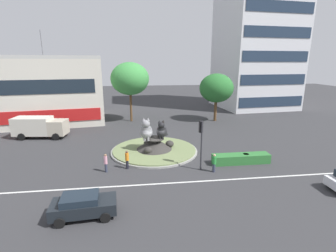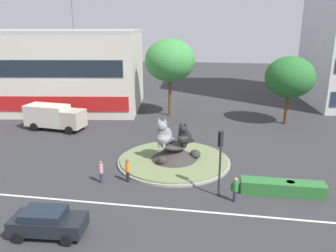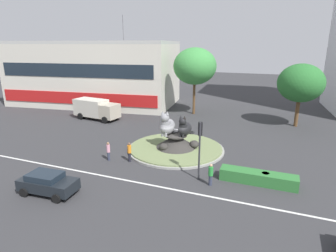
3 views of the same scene
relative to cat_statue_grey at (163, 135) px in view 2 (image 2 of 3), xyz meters
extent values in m
plane|color=#333335|center=(0.85, 0.21, -2.46)|extent=(160.00, 160.00, 0.00)
cube|color=silver|center=(0.85, -7.37, -2.45)|extent=(112.00, 0.20, 0.01)
cylinder|color=gray|center=(0.85, 0.21, -2.37)|extent=(9.50, 9.50, 0.18)
cylinder|color=#707F51|center=(0.85, 0.21, -2.21)|extent=(9.12, 9.12, 0.13)
cone|color=#33302D|center=(0.85, 0.21, -1.52)|extent=(3.87, 3.87, 1.26)
cylinder|color=#33302D|center=(0.85, 0.21, -0.96)|extent=(2.13, 2.13, 0.12)
ellipsoid|color=#33302D|center=(2.61, 0.62, -1.78)|extent=(0.93, 0.99, 0.74)
ellipsoid|color=#33302D|center=(0.08, 1.47, -1.87)|extent=(0.71, 0.60, 0.57)
ellipsoid|color=#33302D|center=(0.10, -1.13, -1.81)|extent=(0.86, 0.74, 0.68)
ellipsoid|color=gray|center=(0.00, 0.12, -0.13)|extent=(1.44, 2.18, 1.54)
cylinder|color=gray|center=(-0.02, -0.31, 0.05)|extent=(1.05, 1.05, 0.96)
sphere|color=gray|center=(-0.03, -0.46, 0.89)|extent=(0.85, 0.85, 0.85)
torus|color=gray|center=(0.38, 0.96, -0.74)|extent=(1.09, 1.09, 0.19)
cone|color=gray|center=(0.20, -0.47, 1.38)|extent=(0.36, 0.36, 0.35)
cone|color=gray|center=(-0.26, -0.45, 1.38)|extent=(0.36, 0.36, 0.35)
cylinder|color=gray|center=(0.14, -0.66, -0.70)|extent=(0.27, 0.27, 0.39)
cylinder|color=gray|center=(-0.21, -0.65, -0.70)|extent=(0.27, 0.27, 0.39)
ellipsoid|color=black|center=(1.71, 0.40, -0.24)|extent=(1.42, 1.96, 1.30)
cylinder|color=black|center=(1.65, 0.05, -0.10)|extent=(0.98, 0.98, 0.81)
sphere|color=black|center=(1.62, -0.08, 0.61)|extent=(0.72, 0.72, 0.72)
torus|color=black|center=(2.12, 1.07, -0.77)|extent=(1.02, 1.02, 0.16)
cone|color=black|center=(1.82, -0.11, 1.03)|extent=(0.34, 0.34, 0.29)
cone|color=black|center=(1.43, -0.05, 1.03)|extent=(0.34, 0.34, 0.29)
cylinder|color=black|center=(1.74, -0.27, -0.73)|extent=(0.23, 0.23, 0.33)
cylinder|color=black|center=(1.45, -0.22, -0.73)|extent=(0.23, 0.23, 0.33)
cylinder|color=#2D2D33|center=(4.71, -5.16, -0.17)|extent=(0.14, 0.14, 4.58)
cube|color=black|center=(4.67, -4.95, 1.60)|extent=(0.36, 0.30, 1.05)
sphere|color=red|center=(4.66, -4.87, 1.92)|extent=(0.18, 0.18, 0.18)
sphere|color=#392706|center=(4.66, -4.87, 1.60)|extent=(0.18, 0.18, 0.18)
sphere|color=black|center=(4.66, -4.87, 1.29)|extent=(0.18, 0.18, 0.18)
cube|color=beige|center=(-20.28, 17.04, 2.57)|extent=(28.75, 16.91, 10.05)
cube|color=#B21919|center=(-19.33, 10.45, -0.45)|extent=(25.81, 3.83, 1.81)
cube|color=#19232D|center=(-19.34, 10.47, 3.78)|extent=(24.73, 3.64, 2.01)
cube|color=#B2B2AD|center=(-20.28, 17.04, 7.85)|extent=(28.75, 16.91, 0.50)
cylinder|color=#4C4C51|center=(-16.68, 20.96, 10.27)|extent=(0.10, 0.10, 4.34)
cube|color=#2D7033|center=(9.03, -4.09, -2.01)|extent=(5.63, 1.20, 0.90)
cylinder|color=brown|center=(-1.89, 15.37, -0.19)|extent=(0.37, 0.37, 4.54)
ellipsoid|color=#3D8E42|center=(-1.89, 15.37, 4.56)|extent=(6.18, 6.18, 5.25)
cylinder|color=brown|center=(12.11, 13.79, -0.81)|extent=(0.46, 0.46, 3.28)
ellipsoid|color=#286B2D|center=(12.11, 13.79, 3.04)|extent=(5.53, 5.53, 4.70)
cylinder|color=black|center=(-1.97, -4.04, -2.04)|extent=(0.25, 0.25, 0.83)
cylinder|color=orange|center=(-1.97, -4.04, -1.27)|extent=(0.33, 0.33, 0.72)
sphere|color=brown|center=(-1.97, -4.04, -0.79)|extent=(0.24, 0.24, 0.24)
cylinder|color=#33384C|center=(-3.85, -4.52, -2.06)|extent=(0.23, 0.23, 0.80)
cylinder|color=pink|center=(-3.85, -4.52, -1.31)|extent=(0.31, 0.31, 0.70)
sphere|color=#936B4C|center=(-3.85, -4.52, -0.85)|extent=(0.23, 0.23, 0.23)
cylinder|color=#33384C|center=(5.78, -5.74, -2.06)|extent=(0.27, 0.27, 0.79)
cylinder|color=#288C38|center=(5.78, -5.74, -1.32)|extent=(0.35, 0.35, 0.69)
sphere|color=tan|center=(5.78, -5.74, -0.86)|extent=(0.23, 0.23, 0.23)
cube|color=black|center=(-4.46, -11.14, -1.75)|extent=(4.15, 2.06, 0.77)
cube|color=#19232D|center=(-4.66, -11.15, -1.15)|extent=(2.36, 1.72, 0.43)
cylinder|color=black|center=(-3.19, -10.15, -2.14)|extent=(0.65, 0.27, 0.64)
cylinder|color=black|center=(-3.06, -11.92, -2.14)|extent=(0.65, 0.27, 0.64)
cylinder|color=black|center=(-5.85, -10.35, -2.14)|extent=(0.65, 0.27, 0.64)
cylinder|color=black|center=(-5.72, -12.12, -2.14)|extent=(0.65, 0.27, 0.64)
cube|color=#B7AD99|center=(-11.15, 7.07, -1.07)|extent=(2.23, 2.56, 1.88)
cube|color=beige|center=(-14.41, 7.45, -0.87)|extent=(4.84, 2.87, 2.27)
cylinder|color=black|center=(-10.95, 8.23, -2.01)|extent=(0.93, 0.40, 0.90)
cylinder|color=black|center=(-11.22, 5.89, -2.01)|extent=(0.93, 0.40, 0.90)
cylinder|color=black|center=(-15.26, 8.73, -2.01)|extent=(0.93, 0.40, 0.90)
cylinder|color=black|center=(-15.53, 6.40, -2.01)|extent=(0.93, 0.40, 0.90)
cylinder|color=#2D4233|center=(9.54, -4.04, -2.01)|extent=(0.56, 0.56, 0.90)
camera|label=1|loc=(-0.92, -25.66, 7.16)|focal=26.48mm
camera|label=2|loc=(4.64, -26.06, 8.72)|focal=36.05mm
camera|label=3|loc=(9.97, -24.73, 7.71)|focal=30.52mm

